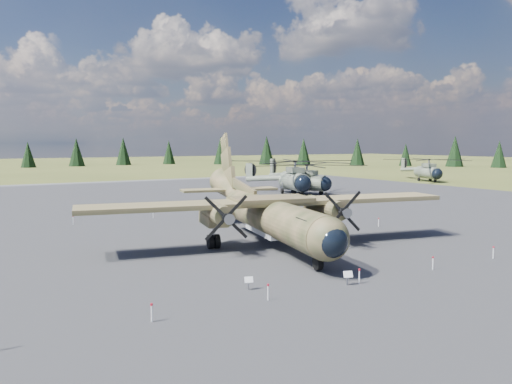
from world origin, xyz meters
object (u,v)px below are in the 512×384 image
helicopter_mid (304,173)px  helicopter_far (428,165)px  transport_plane (266,209)px  helicopter_near (294,170)px

helicopter_mid → helicopter_far: (37.14, 8.18, -0.00)m
transport_plane → helicopter_near: (23.36, 30.12, 1.02)m
transport_plane → helicopter_mid: bearing=61.2°
helicopter_far → helicopter_near: bearing=-149.2°
helicopter_mid → transport_plane: bearing=-153.2°
transport_plane → helicopter_mid: 38.84m
helicopter_near → helicopter_far: bearing=27.1°
transport_plane → helicopter_far: size_ratio=1.23×
helicopter_near → helicopter_mid: helicopter_near is taller
transport_plane → helicopter_mid: transport_plane is taller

